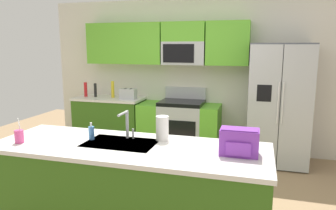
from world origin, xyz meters
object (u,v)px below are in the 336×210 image
bottle_red (86,89)px  range_oven (179,127)px  toaster (128,94)px  paper_towel_roll (162,128)px  drink_cup_pink (19,136)px  sink_faucet (127,122)px  soap_dispenser (91,133)px  refrigerator (278,105)px  pepper_mill (95,90)px  backpack (239,141)px  bottle_yellow (113,89)px

bottle_red → range_oven: bearing=0.6°
toaster → paper_towel_roll: paper_towel_roll is taller
toaster → drink_cup_pink: drink_cup_pink is taller
drink_cup_pink → paper_towel_roll: 1.36m
range_oven → sink_faucet: 2.39m
bottle_red → soap_dispenser: bottle_red is taller
refrigerator → drink_cup_pink: 3.61m
range_oven → pepper_mill: 1.68m
sink_faucet → refrigerator: bearing=55.5°
bottle_red → drink_cup_pink: size_ratio=1.07×
soap_dispenser → range_oven: bearing=83.2°
pepper_mill → drink_cup_pink: 2.79m
pepper_mill → range_oven: bearing=0.1°
toaster → pepper_mill: size_ratio=1.14×
drink_cup_pink → soap_dispenser: (0.60, 0.29, 0.00)m
refrigerator → soap_dispenser: size_ratio=10.88×
range_oven → refrigerator: bearing=-2.6°
refrigerator → bottle_red: bearing=179.1°
backpack → refrigerator: bearing=79.7°
paper_towel_roll → bottle_yellow: bearing=125.6°
range_oven → backpack: (1.13, -2.48, 0.57)m
pepper_mill → backpack: bearing=-42.4°
refrigerator → drink_cup_pink: bearing=-133.0°
pepper_mill → soap_dispenser: 2.74m
bottle_yellow → backpack: size_ratio=0.92×
bottle_yellow → sink_faucet: bottle_yellow is taller
drink_cup_pink → paper_towel_roll: (1.28, 0.46, 0.06)m
range_oven → toaster: (-0.91, -0.05, 0.55)m
refrigerator → pepper_mill: bearing=178.7°
pepper_mill → drink_cup_pink: size_ratio=1.01×
range_oven → sink_faucet: size_ratio=4.82×
bottle_red → bottle_yellow: 0.52m
sink_faucet → paper_towel_roll: 0.36m
soap_dispenser → paper_towel_roll: (0.68, 0.17, 0.05)m
sink_faucet → bottle_red: bearing=128.2°
toaster → bottle_red: 0.85m
pepper_mill → backpack: pepper_mill is taller
refrigerator → backpack: 2.45m
sink_faucet → backpack: 1.11m
bottle_yellow → paper_towel_roll: (1.63, -2.27, -0.03)m
range_oven → bottle_yellow: bottle_yellow is taller
pepper_mill → backpack: (2.71, -2.47, -0.01)m
pepper_mill → bottle_yellow: bearing=3.4°
pepper_mill → drink_cup_pink: bearing=-75.9°
drink_cup_pink → pepper_mill: bearing=104.1°
refrigerator → paper_towel_roll: 2.48m
refrigerator → drink_cup_pink: (-2.46, -2.64, 0.04)m
backpack → soap_dispenser: bearing=177.8°
range_oven → toaster: bearing=-176.7°
refrigerator → pepper_mill: 3.15m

